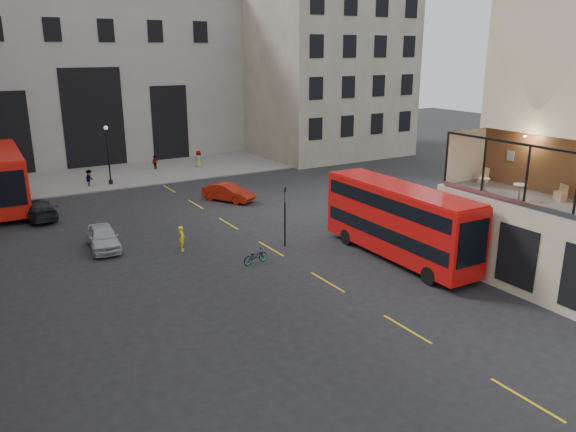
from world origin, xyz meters
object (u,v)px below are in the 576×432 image
bus_near (399,219)px  bicycle (255,256)px  car_c (37,209)px  pedestrian_c (155,163)px  cafe_table_far (484,182)px  cafe_table_mid (520,190)px  cafe_chair_d (483,178)px  street_lamp_b (109,159)px  bus_far (4,175)px  cafe_chair_b (561,196)px  traffic_light_near (285,208)px  car_b (228,192)px  pedestrian_b (89,178)px  traffic_light_far (3,184)px  cafe_chair_c (559,194)px  cyclist (182,238)px  car_a (103,237)px  pedestrian_d (199,159)px

bus_near → bicycle: bearing=154.2°
car_c → pedestrian_c: bearing=-142.6°
bicycle → cafe_table_far: cafe_table_far is taller
cafe_table_mid → cafe_chair_d: cafe_chair_d is taller
street_lamp_b → cafe_table_mid: cafe_table_mid is taller
bus_far → cafe_chair_d: cafe_chair_d is taller
bus_near → cafe_table_mid: (2.09, -6.08, 2.72)m
bus_near → cafe_chair_b: bearing=-62.6°
bus_far → cafe_chair_b: bearing=-54.9°
traffic_light_near → cafe_table_far: size_ratio=5.45×
car_c → cafe_chair_b: bearing=121.4°
street_lamp_b → bus_far: size_ratio=0.47×
bus_near → cafe_chair_b: size_ratio=13.62×
car_b → pedestrian_b: bearing=99.1°
traffic_light_far → car_b: bearing=-15.6°
traffic_light_far → cafe_chair_c: (22.51, -28.15, 2.40)m
traffic_light_far → cyclist: bearing=-58.3°
car_b → cafe_table_far: (4.96, -20.75, 4.36)m
traffic_light_near → car_a: (-9.70, 5.34, -1.70)m
bus_near → pedestrian_c: 31.77m
traffic_light_near → car_b: (1.67, 11.64, -1.72)m
cyclist → cafe_chair_b: bearing=-115.2°
pedestrian_b → pedestrian_c: (7.29, 4.00, -0.02)m
street_lamp_b → bicycle: 23.78m
bus_near → pedestrian_b: size_ratio=6.92×
bicycle → pedestrian_c: pedestrian_c is taller
traffic_light_near → cafe_chair_c: size_ratio=5.02×
cafe_chair_c → cafe_chair_d: 4.35m
car_a → bicycle: bearing=-39.9°
bus_near → cafe_table_mid: bearing=-71.0°
car_c → pedestrian_d: (16.87, 10.72, 0.20)m
bus_far → cafe_chair_b: (21.92, -31.22, 2.33)m
car_c → pedestrian_d: bearing=-153.5°
traffic_light_near → cafe_chair_d: (8.12, -7.82, 2.43)m
cafe_chair_c → pedestrian_d: bearing=95.8°
car_b → bicycle: size_ratio=2.68×
street_lamp_b → pedestrian_b: (-1.76, 0.27, -1.61)m
bus_far → cafe_table_mid: bearing=-56.0°
car_a → pedestrian_c: pedestrian_c is taller
traffic_light_near → pedestrian_d: traffic_light_near is taller
traffic_light_near → cafe_table_far: 11.57m
street_lamp_b → car_c: (-7.16, -7.71, -1.69)m
bicycle → cafe_chair_b: bearing=-142.3°
bus_near → cafe_chair_d: size_ratio=12.94×
street_lamp_b → cafe_chair_b: bearing=-68.9°
traffic_light_far → cafe_chair_d: 32.60m
traffic_light_far → pedestrian_c: traffic_light_far is taller
street_lamp_b → car_b: street_lamp_b is taller
pedestrian_b → cafe_table_far: cafe_table_far is taller
bus_near → cafe_chair_d: 5.09m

